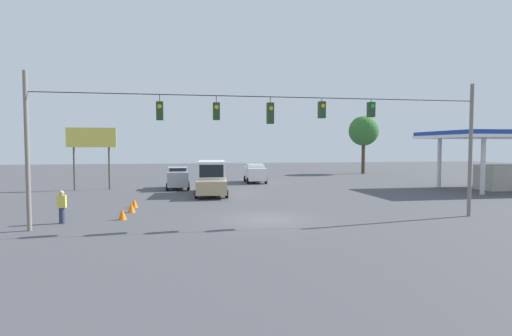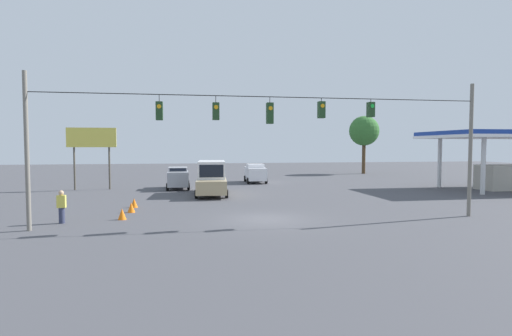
{
  "view_description": "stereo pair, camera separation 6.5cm",
  "coord_description": "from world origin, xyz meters",
  "px_view_note": "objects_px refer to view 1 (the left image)",
  "views": [
    {
      "loc": [
        4.1,
        20.43,
        3.84
      ],
      "look_at": [
        -1.14,
        -9.73,
        2.17
      ],
      "focal_mm": 28.0,
      "sensor_mm": 36.0,
      "label": 1
    },
    {
      "loc": [
        4.04,
        20.44,
        3.84
      ],
      "look_at": [
        -1.14,
        -9.73,
        2.17
      ],
      "focal_mm": 28.0,
      "sensor_mm": 36.0,
      "label": 2
    }
  ],
  "objects_px": {
    "box_truck_tan_withflow_mid": "(212,178)",
    "roadside_billboard": "(91,143)",
    "pedestrian": "(62,207)",
    "traffic_cone_third": "(134,203)",
    "sedan_silver_withflow_far": "(178,178)",
    "overhead_signal_span": "(269,131)",
    "tree_horizon_left": "(364,131)",
    "sedan_white_oncoming_deep": "(255,173)",
    "traffic_cone_nearest": "(122,214)",
    "gas_station": "(506,147)",
    "traffic_cone_second": "(131,207)"
  },
  "relations": [
    {
      "from": "box_truck_tan_withflow_mid",
      "to": "roadside_billboard",
      "type": "distance_m",
      "value": 11.84
    },
    {
      "from": "pedestrian",
      "to": "traffic_cone_third",
      "type": "bearing_deg",
      "value": -121.35
    },
    {
      "from": "sedan_silver_withflow_far",
      "to": "pedestrian",
      "type": "xyz_separation_m",
      "value": [
        5.35,
        15.46,
        -0.2
      ]
    },
    {
      "from": "overhead_signal_span",
      "to": "tree_horizon_left",
      "type": "height_order",
      "value": "tree_horizon_left"
    },
    {
      "from": "traffic_cone_third",
      "to": "sedan_white_oncoming_deep",
      "type": "bearing_deg",
      "value": -123.51
    },
    {
      "from": "sedan_silver_withflow_far",
      "to": "traffic_cone_nearest",
      "type": "xyz_separation_m",
      "value": [
        2.55,
        14.92,
        -0.73
      ]
    },
    {
      "from": "box_truck_tan_withflow_mid",
      "to": "traffic_cone_nearest",
      "type": "xyz_separation_m",
      "value": [
        5.29,
        10.2,
        -1.03
      ]
    },
    {
      "from": "traffic_cone_nearest",
      "to": "traffic_cone_third",
      "type": "height_order",
      "value": "same"
    },
    {
      "from": "tree_horizon_left",
      "to": "overhead_signal_span",
      "type": "bearing_deg",
      "value": 58.36
    },
    {
      "from": "box_truck_tan_withflow_mid",
      "to": "pedestrian",
      "type": "distance_m",
      "value": 13.45
    },
    {
      "from": "box_truck_tan_withflow_mid",
      "to": "traffic_cone_nearest",
      "type": "relative_size",
      "value": 11.69
    },
    {
      "from": "box_truck_tan_withflow_mid",
      "to": "sedan_silver_withflow_far",
      "type": "xyz_separation_m",
      "value": [
        2.74,
        -4.72,
        -0.3
      ]
    },
    {
      "from": "gas_station",
      "to": "box_truck_tan_withflow_mid",
      "type": "bearing_deg",
      "value": -2.04
    },
    {
      "from": "sedan_silver_withflow_far",
      "to": "roadside_billboard",
      "type": "relative_size",
      "value": 0.76
    },
    {
      "from": "overhead_signal_span",
      "to": "traffic_cone_third",
      "type": "xyz_separation_m",
      "value": [
        7.32,
        -6.33,
        -4.29
      ]
    },
    {
      "from": "box_truck_tan_withflow_mid",
      "to": "sedan_silver_withflow_far",
      "type": "bearing_deg",
      "value": -59.88
    },
    {
      "from": "overhead_signal_span",
      "to": "sedan_white_oncoming_deep",
      "type": "relative_size",
      "value": 5.1
    },
    {
      "from": "box_truck_tan_withflow_mid",
      "to": "traffic_cone_third",
      "type": "xyz_separation_m",
      "value": [
        5.21,
        6.01,
        -1.03
      ]
    },
    {
      "from": "traffic_cone_nearest",
      "to": "pedestrian",
      "type": "bearing_deg",
      "value": 10.93
    },
    {
      "from": "sedan_white_oncoming_deep",
      "to": "traffic_cone_nearest",
      "type": "height_order",
      "value": "sedan_white_oncoming_deep"
    },
    {
      "from": "overhead_signal_span",
      "to": "traffic_cone_third",
      "type": "height_order",
      "value": "overhead_signal_span"
    },
    {
      "from": "traffic_cone_second",
      "to": "gas_station",
      "type": "xyz_separation_m",
      "value": [
        -30.96,
        -7.0,
        3.46
      ]
    },
    {
      "from": "sedan_silver_withflow_far",
      "to": "traffic_cone_second",
      "type": "relative_size",
      "value": 7.09
    },
    {
      "from": "traffic_cone_second",
      "to": "roadside_billboard",
      "type": "relative_size",
      "value": 0.11
    },
    {
      "from": "sedan_silver_withflow_far",
      "to": "traffic_cone_second",
      "type": "bearing_deg",
      "value": 79.28
    },
    {
      "from": "traffic_cone_third",
      "to": "gas_station",
      "type": "distance_m",
      "value": 31.65
    },
    {
      "from": "overhead_signal_span",
      "to": "traffic_cone_second",
      "type": "height_order",
      "value": "overhead_signal_span"
    },
    {
      "from": "sedan_silver_withflow_far",
      "to": "box_truck_tan_withflow_mid",
      "type": "bearing_deg",
      "value": 120.12
    },
    {
      "from": "traffic_cone_second",
      "to": "tree_horizon_left",
      "type": "relative_size",
      "value": 0.07
    },
    {
      "from": "sedan_white_oncoming_deep",
      "to": "overhead_signal_span",
      "type": "bearing_deg",
      "value": 82.06
    },
    {
      "from": "traffic_cone_nearest",
      "to": "tree_horizon_left",
      "type": "relative_size",
      "value": 0.07
    },
    {
      "from": "sedan_silver_withflow_far",
      "to": "sedan_white_oncoming_deep",
      "type": "distance_m",
      "value": 9.34
    },
    {
      "from": "box_truck_tan_withflow_mid",
      "to": "traffic_cone_nearest",
      "type": "bearing_deg",
      "value": 62.59
    },
    {
      "from": "pedestrian",
      "to": "tree_horizon_left",
      "type": "height_order",
      "value": "tree_horizon_left"
    },
    {
      "from": "pedestrian",
      "to": "sedan_white_oncoming_deep",
      "type": "bearing_deg",
      "value": -123.02
    },
    {
      "from": "overhead_signal_span",
      "to": "sedan_silver_withflow_far",
      "type": "distance_m",
      "value": 18.09
    },
    {
      "from": "overhead_signal_span",
      "to": "tree_horizon_left",
      "type": "relative_size",
      "value": 2.79
    },
    {
      "from": "traffic_cone_nearest",
      "to": "gas_station",
      "type": "relative_size",
      "value": 0.04
    },
    {
      "from": "roadside_billboard",
      "to": "box_truck_tan_withflow_mid",
      "type": "bearing_deg",
      "value": 152.51
    },
    {
      "from": "pedestrian",
      "to": "box_truck_tan_withflow_mid",
      "type": "bearing_deg",
      "value": -126.99
    },
    {
      "from": "sedan_silver_withflow_far",
      "to": "roadside_billboard",
      "type": "xyz_separation_m",
      "value": [
        7.47,
        -0.59,
        3.1
      ]
    },
    {
      "from": "box_truck_tan_withflow_mid",
      "to": "roadside_billboard",
      "type": "xyz_separation_m",
      "value": [
        10.21,
        -5.31,
        2.79
      ]
    },
    {
      "from": "sedan_silver_withflow_far",
      "to": "gas_station",
      "type": "height_order",
      "value": "gas_station"
    },
    {
      "from": "overhead_signal_span",
      "to": "sedan_silver_withflow_far",
      "type": "xyz_separation_m",
      "value": [
        4.84,
        -17.07,
        -3.56
      ]
    },
    {
      "from": "traffic_cone_second",
      "to": "pedestrian",
      "type": "height_order",
      "value": "pedestrian"
    },
    {
      "from": "traffic_cone_nearest",
      "to": "traffic_cone_second",
      "type": "distance_m",
      "value": 2.28
    },
    {
      "from": "gas_station",
      "to": "sedan_silver_withflow_far",
      "type": "bearing_deg",
      "value": -11.17
    },
    {
      "from": "overhead_signal_span",
      "to": "roadside_billboard",
      "type": "xyz_separation_m",
      "value": [
        12.32,
        -17.66,
        -0.47
      ]
    },
    {
      "from": "overhead_signal_span",
      "to": "box_truck_tan_withflow_mid",
      "type": "distance_m",
      "value": 12.94
    },
    {
      "from": "tree_horizon_left",
      "to": "pedestrian",
      "type": "bearing_deg",
      "value": 45.83
    }
  ]
}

